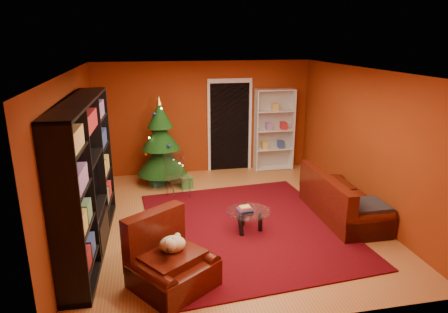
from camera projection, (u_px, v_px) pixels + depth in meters
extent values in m
cube|color=#B26C35|center=(228.00, 220.00, 7.12)|extent=(5.00, 5.50, 0.05)
cube|color=silver|center=(229.00, 69.00, 6.35)|extent=(5.00, 5.50, 0.05)
cube|color=maroon|center=(204.00, 118.00, 9.34)|extent=(5.00, 0.05, 2.60)
cube|color=maroon|center=(72.00, 158.00, 6.26)|extent=(0.05, 5.50, 2.60)
cube|color=maroon|center=(365.00, 142.00, 7.21)|extent=(0.05, 5.50, 2.60)
cube|color=#55060C|center=(246.00, 227.00, 6.80)|extent=(3.49, 3.97, 0.02)
cube|color=#1F6E73|center=(157.00, 179.00, 8.69)|extent=(0.36, 0.36, 0.27)
cube|color=#2E732D|center=(186.00, 182.00, 8.56)|extent=(0.28, 0.28, 0.25)
cube|color=#9F2D18|center=(164.00, 176.00, 9.00)|extent=(0.28, 0.28, 0.23)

